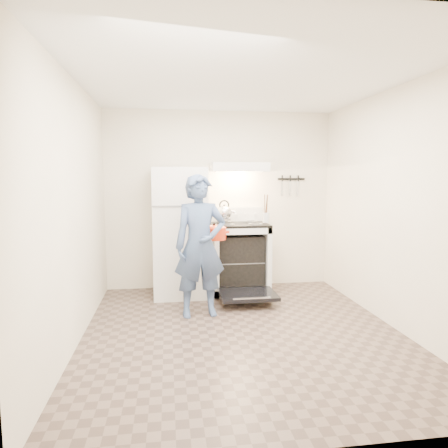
{
  "coord_description": "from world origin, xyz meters",
  "views": [
    {
      "loc": [
        -0.74,
        -3.85,
        1.57
      ],
      "look_at": [
        -0.05,
        1.0,
        1.0
      ],
      "focal_mm": 32.0,
      "sensor_mm": 36.0,
      "label": 1
    }
  ],
  "objects_px": {
    "stove_body": "(239,259)",
    "person": "(200,246)",
    "refrigerator": "(180,232)",
    "dutch_oven": "(214,234)",
    "tea_kettle": "(224,212)"
  },
  "relations": [
    {
      "from": "stove_body",
      "to": "person",
      "type": "relative_size",
      "value": 0.57
    },
    {
      "from": "stove_body",
      "to": "person",
      "type": "bearing_deg",
      "value": -124.35
    },
    {
      "from": "refrigerator",
      "to": "stove_body",
      "type": "distance_m",
      "value": 0.9
    },
    {
      "from": "refrigerator",
      "to": "person",
      "type": "height_order",
      "value": "refrigerator"
    },
    {
      "from": "dutch_oven",
      "to": "stove_body",
      "type": "bearing_deg",
      "value": 55.11
    },
    {
      "from": "person",
      "to": "refrigerator",
      "type": "bearing_deg",
      "value": 96.59
    },
    {
      "from": "tea_kettle",
      "to": "refrigerator",
      "type": "bearing_deg",
      "value": -170.29
    },
    {
      "from": "tea_kettle",
      "to": "person",
      "type": "relative_size",
      "value": 0.19
    },
    {
      "from": "tea_kettle",
      "to": "dutch_oven",
      "type": "xyz_separation_m",
      "value": [
        -0.22,
        -0.68,
        -0.21
      ]
    },
    {
      "from": "tea_kettle",
      "to": "person",
      "type": "height_order",
      "value": "person"
    },
    {
      "from": "refrigerator",
      "to": "person",
      "type": "relative_size",
      "value": 1.06
    },
    {
      "from": "tea_kettle",
      "to": "person",
      "type": "bearing_deg",
      "value": -112.99
    },
    {
      "from": "dutch_oven",
      "to": "tea_kettle",
      "type": "bearing_deg",
      "value": 72.12
    },
    {
      "from": "tea_kettle",
      "to": "dutch_oven",
      "type": "distance_m",
      "value": 0.74
    },
    {
      "from": "refrigerator",
      "to": "stove_body",
      "type": "relative_size",
      "value": 1.85
    }
  ]
}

